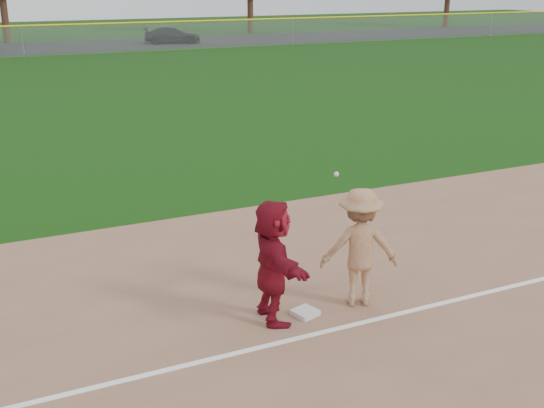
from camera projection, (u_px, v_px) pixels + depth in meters
name	position (u px, v px, depth m)	size (l,w,h in m)	color
ground	(312.00, 308.00, 10.89)	(160.00, 160.00, 0.00)	#113A0B
foul_line	(338.00, 329.00, 10.19)	(60.00, 0.10, 0.01)	white
parking_asphalt	(15.00, 49.00, 50.33)	(120.00, 10.00, 0.01)	black
first_base	(305.00, 313.00, 10.61)	(0.35, 0.35, 0.08)	silver
base_runner	(273.00, 261.00, 10.19)	(1.79, 0.57, 1.93)	maroon
car_right	(172.00, 35.00, 54.15)	(1.81, 4.46, 1.29)	black
first_base_play	(360.00, 247.00, 10.72)	(1.42, 1.14, 2.26)	gray
outfield_fence	(21.00, 26.00, 44.57)	(110.00, 0.12, 110.00)	#999EA0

